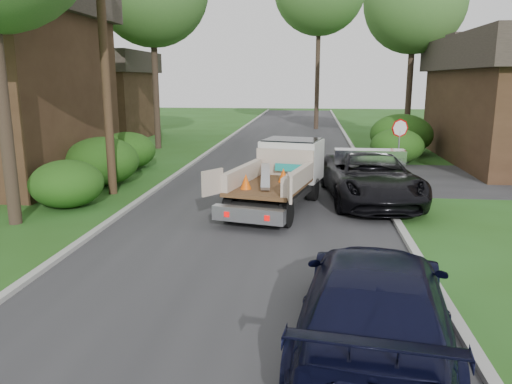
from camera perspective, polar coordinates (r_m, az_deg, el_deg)
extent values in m
plane|color=#254D16|center=(12.72, -1.20, -5.81)|extent=(120.00, 120.00, 0.00)
cube|color=#28282B|center=(22.37, 2.12, 2.35)|extent=(8.00, 90.00, 0.02)
cube|color=#9E9E99|center=(23.02, -8.12, 2.66)|extent=(0.20, 90.00, 0.12)
cube|color=#9E9E99|center=(22.45, 12.62, 2.22)|extent=(0.20, 90.00, 0.12)
cylinder|color=slate|center=(21.48, 15.95, 4.11)|extent=(0.06, 0.06, 2.00)
cylinder|color=#B20A0A|center=(21.35, 16.13, 7.03)|extent=(0.71, 0.32, 0.76)
cylinder|color=#382619|center=(18.39, -16.99, 15.20)|extent=(0.30, 0.30, 10.00)
cube|color=#382417|center=(37.19, -17.91, 9.39)|extent=(7.00, 7.00, 4.50)
cube|color=#332B26|center=(37.17, -18.23, 13.93)|extent=(7.56, 7.56, 1.40)
cube|color=#332B26|center=(37.19, -18.30, 15.00)|extent=(1.05, 7.56, 0.20)
ellipsoid|color=#0F3B0D|center=(17.17, -20.81, 0.90)|extent=(2.34, 2.34, 1.53)
ellipsoid|color=#0F3B0D|center=(20.38, -17.20, 3.41)|extent=(2.86, 2.86, 1.87)
ellipsoid|color=#0F3B0D|center=(23.71, -14.54, 4.61)|extent=(2.60, 2.60, 1.70)
ellipsoid|color=#0F3B0D|center=(25.51, 15.81, 5.08)|extent=(2.60, 2.60, 1.70)
ellipsoid|color=#0F3B0D|center=(28.53, 16.27, 6.34)|extent=(3.38, 3.38, 2.21)
cylinder|color=#2D2119|center=(15.42, -27.20, 11.21)|extent=(0.36, 0.36, 8.00)
cylinder|color=#2D2119|center=(30.34, -11.46, 13.37)|extent=(0.36, 0.36, 9.00)
cylinder|color=#2D2119|center=(32.49, 17.19, 12.57)|extent=(0.36, 0.36, 8.50)
sphere|color=#2D6826|center=(32.80, 17.71, 20.00)|extent=(6.00, 6.00, 6.00)
cylinder|color=#2D2119|center=(29.42, -26.37, 12.36)|extent=(0.36, 0.36, 9.00)
cylinder|color=#2D2119|center=(41.98, 7.07, 14.66)|extent=(0.36, 0.36, 11.00)
cylinder|color=black|center=(17.49, 1.18, 0.71)|extent=(0.44, 0.83, 0.79)
cylinder|color=black|center=(17.06, 6.54, 0.32)|extent=(0.44, 0.83, 0.79)
cylinder|color=black|center=(14.43, -2.96, -1.92)|extent=(0.44, 0.83, 0.79)
cylinder|color=black|center=(13.90, 3.45, -2.49)|extent=(0.44, 0.83, 0.79)
cube|color=black|center=(15.73, 2.29, -0.11)|extent=(2.87, 5.38, 0.21)
cube|color=silver|center=(17.33, 4.11, 3.68)|extent=(2.25, 1.98, 1.37)
cube|color=black|center=(17.26, 4.13, 5.27)|extent=(2.09, 1.82, 0.48)
cube|color=#472D19|center=(15.09, 1.61, 0.64)|extent=(2.60, 3.53, 0.11)
cube|color=beige|center=(16.49, 3.30, 3.38)|extent=(1.91, 0.52, 0.88)
cube|color=beige|center=(15.31, -1.53, 2.00)|extent=(0.89, 2.97, 0.53)
cube|color=beige|center=(14.79, 4.87, 1.57)|extent=(0.89, 2.97, 0.53)
cube|color=silver|center=(13.44, -0.86, -2.62)|extent=(2.04, 0.76, 0.40)
cube|color=#B20505|center=(13.50, -3.38, -2.57)|extent=(0.15, 0.07, 0.14)
cube|color=#B20505|center=(13.11, 1.25, -3.01)|extent=(0.15, 0.07, 0.14)
cube|color=beige|center=(13.78, -4.99, 1.11)|extent=(0.49, 0.70, 0.71)
cube|color=beige|center=(13.04, 3.88, 0.47)|extent=(0.17, 0.80, 0.71)
cube|color=silver|center=(15.16, 1.08, 1.86)|extent=(0.46, 2.30, 0.41)
cone|color=#F2590A|center=(14.45, -1.17, 1.21)|extent=(0.38, 0.38, 0.44)
cone|color=#F2590A|center=(15.45, 3.15, 1.95)|extent=(0.38, 0.38, 0.44)
cube|color=#148C84|center=(16.24, 3.83, 2.79)|extent=(0.96, 0.30, 0.25)
imported|color=black|center=(17.24, 12.89, 1.70)|extent=(3.35, 6.26, 1.67)
imported|color=black|center=(7.91, 13.40, -11.99)|extent=(2.90, 5.64, 1.56)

